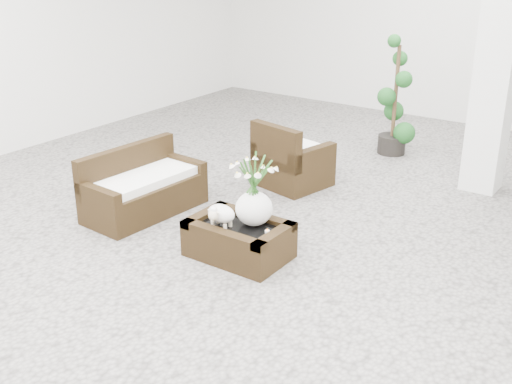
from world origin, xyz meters
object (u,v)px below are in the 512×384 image
Objects in this scene: coffee_table at (239,241)px; topiary at (395,97)px; loveseat at (144,182)px; armchair at (293,153)px.

topiary is (-0.10, 3.65, 0.63)m from coffee_table.
topiary is at bearing 91.60° from coffee_table.
topiary is at bearing -17.17° from loveseat.
topiary is (1.32, 3.41, 0.44)m from loveseat.
coffee_table is at bearing 119.33° from armchair.
coffee_table is 3.70m from topiary.
coffee_table is 1.15× the size of armchair.
coffee_table is 0.69× the size of loveseat.
coffee_table is 1.95m from armchair.
armchair is at bearing -104.70° from topiary.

